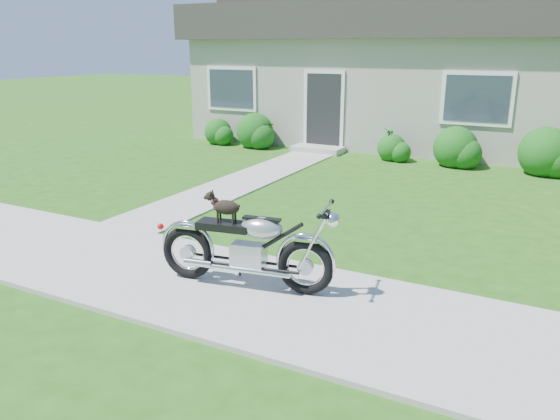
{
  "coord_description": "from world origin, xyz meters",
  "views": [
    {
      "loc": [
        4.51,
        -5.06,
        2.81
      ],
      "look_at": [
        1.32,
        1.0,
        0.75
      ],
      "focal_mm": 35.0,
      "sensor_mm": 36.0,
      "label": 1
    }
  ],
  "objects_px": {
    "house": "(409,69)",
    "potted_plant_left": "(264,135)",
    "motorcycle_with_dog": "(248,247)",
    "potted_plant_right": "(389,143)"
  },
  "relations": [
    {
      "from": "potted_plant_left",
      "to": "motorcycle_with_dog",
      "type": "distance_m",
      "value": 9.58
    },
    {
      "from": "house",
      "to": "potted_plant_left",
      "type": "height_order",
      "value": "house"
    },
    {
      "from": "potted_plant_left",
      "to": "motorcycle_with_dog",
      "type": "bearing_deg",
      "value": -61.85
    },
    {
      "from": "potted_plant_left",
      "to": "potted_plant_right",
      "type": "bearing_deg",
      "value": 0.0
    },
    {
      "from": "potted_plant_right",
      "to": "motorcycle_with_dog",
      "type": "bearing_deg",
      "value": -84.25
    },
    {
      "from": "potted_plant_left",
      "to": "potted_plant_right",
      "type": "height_order",
      "value": "potted_plant_right"
    },
    {
      "from": "potted_plant_left",
      "to": "motorcycle_with_dog",
      "type": "relative_size",
      "value": 0.33
    },
    {
      "from": "house",
      "to": "motorcycle_with_dog",
      "type": "xyz_separation_m",
      "value": [
        1.37,
        -11.89,
        -1.62
      ]
    },
    {
      "from": "house",
      "to": "potted_plant_left",
      "type": "distance_m",
      "value": 5.0
    },
    {
      "from": "potted_plant_left",
      "to": "potted_plant_right",
      "type": "relative_size",
      "value": 0.89
    }
  ]
}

